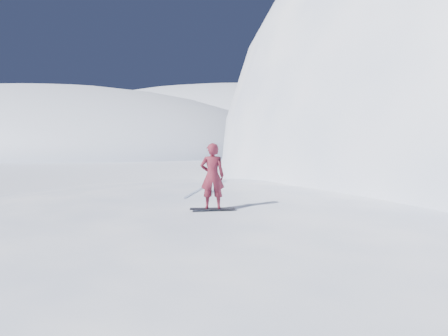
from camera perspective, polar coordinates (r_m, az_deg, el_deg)
The scene contains 9 objects.
ground at distance 11.88m, azimuth -0.53°, elevation -17.78°, with size 400.00×400.00×0.00m, color white.
near_ridge at distance 14.31m, azimuth 7.62°, elevation -13.63°, with size 36.00×28.00×4.80m, color white.
far_ridge_a at distance 101.94m, azimuth -26.79°, elevation 2.57°, with size 120.00×70.00×28.00m, color white.
far_ridge_c at distance 128.02m, azimuth -0.38°, elevation 3.74°, with size 140.00×90.00×36.00m, color white.
wind_bumps at distance 13.91m, azimuth 0.35°, elevation -14.17°, with size 16.00×14.40×1.00m.
snowboard at distance 11.62m, azimuth -1.66°, elevation -5.83°, with size 1.31×0.24×0.02m, color black.
snowboarder at distance 11.46m, azimuth -1.68°, elevation -1.14°, with size 0.69×0.45×1.89m, color maroon.
vapor_plume at distance 78.98m, azimuth -25.69°, elevation 1.83°, with size 9.27×7.42×6.49m, color white.
board_tracks at distance 16.26m, azimuth -1.92°, elevation -2.43°, with size 1.63×5.96×0.04m.
Camera 1 is at (3.75, -10.21, 4.77)m, focal length 32.00 mm.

